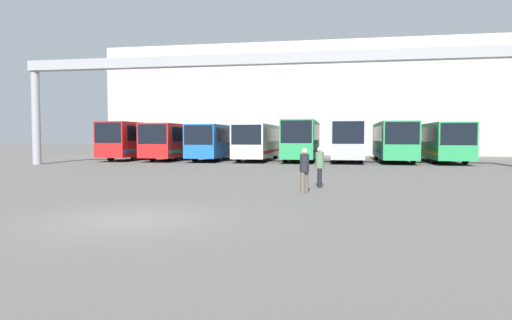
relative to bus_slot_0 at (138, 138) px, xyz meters
The scene contains 13 objects.
ground_plane 31.27m from the bus_slot_0, 65.45° to the right, with size 200.00×200.00×0.00m, color #514F4C.
building_backdrop 22.44m from the bus_slot_0, 53.90° to the left, with size 44.59×12.00×12.54m.
overhead_gantry 16.31m from the bus_slot_0, 34.18° to the right, with size 34.26×0.80×7.47m.
bus_slot_0 is the anchor object (origin of this frame).
bus_slot_1 3.74m from the bus_slot_0, ahead, with size 2.59×12.10×3.10m.
bus_slot_2 7.41m from the bus_slot_0, ahead, with size 2.48×11.00×3.00m.
bus_slot_3 11.12m from the bus_slot_0, ahead, with size 2.52×10.22×3.03m.
bus_slot_4 14.83m from the bus_slot_0, ahead, with size 2.51×10.23×3.32m.
bus_slot_5 18.53m from the bus_slot_0, ahead, with size 2.46×12.13×3.23m.
bus_slot_6 22.23m from the bus_slot_0, ahead, with size 2.57×10.72×3.16m.
bus_slot_7 25.94m from the bus_slot_0, ahead, with size 2.62×12.21×3.07m.
pedestrian_near_right 28.00m from the bus_slot_0, 53.29° to the right, with size 0.33×0.33×1.60m.
pedestrian_near_center 26.72m from the bus_slot_0, 49.96° to the right, with size 0.34×0.34×1.62m.
Camera 1 is at (5.00, -10.27, 2.01)m, focal length 32.00 mm.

